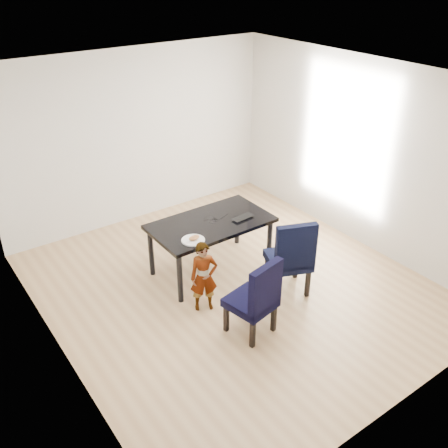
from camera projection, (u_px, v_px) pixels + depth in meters
floor at (233, 287)px, 6.58m from camera, size 4.50×5.00×0.01m
ceiling at (235, 78)px, 5.27m from camera, size 4.50×5.00×0.01m
wall_back at (137, 137)px, 7.71m from camera, size 4.50×0.01×2.70m
wall_front at (413, 299)px, 4.15m from camera, size 4.50×0.01×2.70m
wall_left at (45, 253)px, 4.78m from camera, size 0.01×5.00×2.70m
wall_right at (361, 154)px, 7.08m from camera, size 0.01×5.00×2.70m
dining_table at (211, 246)px, 6.76m from camera, size 1.60×0.90×0.75m
chair_left at (251, 296)px, 5.59m from camera, size 0.56×0.58×0.99m
chair_right at (289, 254)px, 6.29m from camera, size 0.67×0.68×1.06m
child at (204, 277)px, 5.97m from camera, size 0.40×0.34×0.92m
plate at (193, 240)px, 6.14m from camera, size 0.33×0.33×0.02m
sandwich at (194, 238)px, 6.12m from camera, size 0.16×0.11×0.06m
laptop at (241, 217)px, 6.68m from camera, size 0.33×0.23×0.02m
cable_tangle at (214, 221)px, 6.59m from camera, size 0.16×0.16×0.01m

